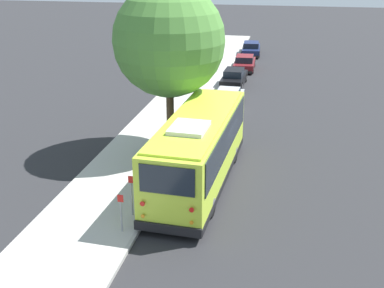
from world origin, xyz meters
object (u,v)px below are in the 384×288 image
(shuttle_bus, at_px, (199,147))
(parked_sedan_silver, at_px, (228,100))
(parked_sedan_navy, at_px, (251,49))
(street_tree, at_px, (170,32))
(parked_sedan_black, at_px, (234,78))
(parked_sedan_maroon, at_px, (244,63))
(sign_post_far, at_px, (132,195))
(sign_post_near, at_px, (121,213))
(fire_hydrant, at_px, (187,126))

(shuttle_bus, distance_m, parked_sedan_silver, 11.43)
(parked_sedan_navy, bearing_deg, street_tree, 172.23)
(parked_sedan_silver, bearing_deg, street_tree, 165.55)
(shuttle_bus, height_order, parked_sedan_black, shuttle_bus)
(parked_sedan_silver, xyz_separation_m, parked_sedan_black, (6.07, 0.32, 0.01))
(parked_sedan_maroon, bearing_deg, parked_sedan_silver, 178.65)
(parked_sedan_navy, xyz_separation_m, street_tree, (-25.98, 1.94, 5.42))
(parked_sedan_black, bearing_deg, sign_post_far, 177.56)
(parked_sedan_silver, bearing_deg, parked_sedan_maroon, 1.52)
(shuttle_bus, distance_m, street_tree, 6.28)
(sign_post_near, bearing_deg, parked_sedan_navy, -2.70)
(parked_sedan_silver, distance_m, parked_sedan_maroon, 11.74)
(shuttle_bus, relative_size, fire_hydrant, 12.02)
(sign_post_near, bearing_deg, parked_sedan_maroon, -3.43)
(parked_sedan_navy, distance_m, sign_post_near, 34.77)
(shuttle_bus, distance_m, fire_hydrant, 6.28)
(parked_sedan_silver, height_order, sign_post_near, sign_post_near)
(shuttle_bus, relative_size, parked_sedan_silver, 2.09)
(parked_sedan_maroon, relative_size, parked_sedan_navy, 0.90)
(parked_sedan_silver, height_order, sign_post_far, sign_post_far)
(parked_sedan_maroon, distance_m, street_tree, 19.91)
(parked_sedan_black, distance_m, parked_sedan_navy, 12.60)
(shuttle_bus, bearing_deg, parked_sedan_black, 4.46)
(street_tree, bearing_deg, parked_sedan_navy, -4.27)
(parked_sedan_maroon, height_order, sign_post_near, sign_post_near)
(parked_sedan_silver, bearing_deg, sign_post_far, 174.45)
(parked_sedan_maroon, height_order, parked_sedan_navy, parked_sedan_navy)
(parked_sedan_black, relative_size, sign_post_near, 3.03)
(sign_post_near, distance_m, fire_hydrant, 10.58)
(parked_sedan_black, xyz_separation_m, parked_sedan_navy, (12.60, -0.22, -0.01))
(street_tree, relative_size, sign_post_far, 5.52)
(shuttle_bus, distance_m, parked_sedan_maroon, 23.14)
(sign_post_far, height_order, fire_hydrant, sign_post_far)
(parked_sedan_silver, height_order, fire_hydrant, parked_sedan_silver)
(parked_sedan_navy, relative_size, sign_post_near, 3.20)
(parked_sedan_silver, bearing_deg, parked_sedan_black, 4.21)
(sign_post_near, relative_size, fire_hydrant, 1.83)
(shuttle_bus, bearing_deg, parked_sedan_navy, 3.30)
(street_tree, distance_m, fire_hydrant, 5.79)
(parked_sedan_navy, relative_size, sign_post_far, 2.88)
(shuttle_bus, xyz_separation_m, parked_sedan_silver, (11.37, 0.21, -1.18))
(street_tree, relative_size, fire_hydrant, 11.24)
(parked_sedan_black, relative_size, fire_hydrant, 5.55)
(shuttle_bus, xyz_separation_m, parked_sedan_navy, (30.04, 0.31, -1.18))
(parked_sedan_maroon, bearing_deg, parked_sedan_black, 175.77)
(street_tree, relative_size, sign_post_near, 6.13)
(parked_sedan_black, bearing_deg, shuttle_bus, -176.81)
(street_tree, height_order, sign_post_near, street_tree)
(sign_post_near, height_order, sign_post_far, sign_post_far)
(parked_sedan_maroon, height_order, sign_post_far, sign_post_far)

